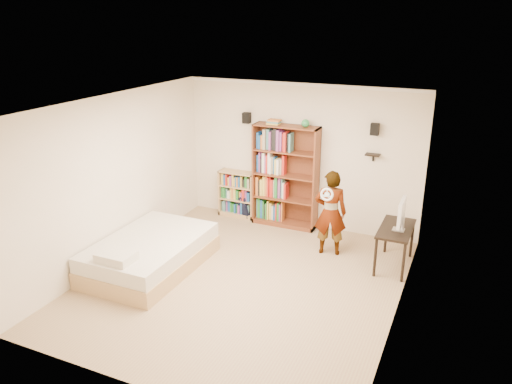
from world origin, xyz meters
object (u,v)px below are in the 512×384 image
computer_desk (394,247)px  low_bookshelf (238,194)px  person (330,213)px  daybed (150,250)px  tall_bookshelf (285,177)px

computer_desk → low_bookshelf: bearing=164.4°
low_bookshelf → computer_desk: size_ratio=0.94×
low_bookshelf → person: bearing=-21.9°
low_bookshelf → daybed: size_ratio=0.44×
computer_desk → tall_bookshelf: bearing=158.7°
tall_bookshelf → daybed: size_ratio=0.92×
tall_bookshelf → daybed: (-1.33, -2.50, -0.66)m
tall_bookshelf → low_bookshelf: size_ratio=2.10×
computer_desk → daybed: 3.89m
tall_bookshelf → computer_desk: size_ratio=1.97×
tall_bookshelf → computer_desk: (2.20, -0.86, -0.64)m
computer_desk → person: size_ratio=0.67×
low_bookshelf → daybed: bearing=-96.8°
daybed → person: person is taller
daybed → person: (2.44, 1.68, 0.42)m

